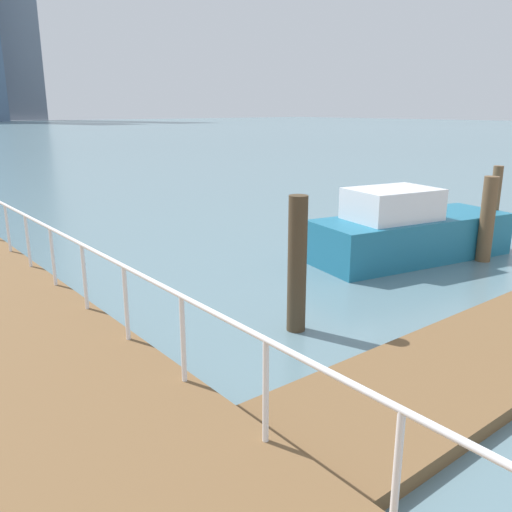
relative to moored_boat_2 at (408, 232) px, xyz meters
name	(u,v)px	position (x,y,z in m)	size (l,w,h in m)	color
ground_plane	(75,218)	(-4.45, 9.66, -0.66)	(300.00, 300.00, 0.00)	slate
boardwalk_railing	(125,282)	(-7.60, -0.98, 0.56)	(0.06, 29.84, 1.08)	white
dock_piling_0	(297,265)	(-4.94, -1.50, 0.44)	(0.30, 0.30, 2.20)	#473826
dock_piling_2	(487,219)	(1.26, -1.25, 0.33)	(0.33, 0.33, 1.99)	brown
dock_piling_5	(494,208)	(2.49, -0.74, 0.39)	(0.24, 0.24, 2.10)	brown
moored_boat_2	(408,232)	(0.00, 0.00, 0.00)	(5.17, 2.61, 1.72)	#1E6B8C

